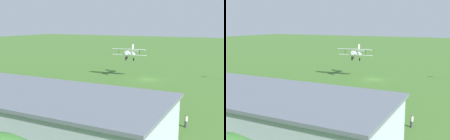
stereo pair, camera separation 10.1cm
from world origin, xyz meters
The scene contains 9 objects.
ground_plane centered at (0.00, 0.00, 0.00)m, with size 400.00×400.00×0.00m, color #3D6628.
hangar centered at (-0.24, 36.45, 2.74)m, with size 30.74×13.36×5.46m.
biplane centered at (4.78, -0.59, 5.81)m, with size 8.14×6.62×3.80m.
car_green centered at (18.21, 25.82, 0.82)m, with size 2.15×4.26×1.56m.
person_beside_truck centered at (14.36, 21.75, 0.76)m, with size 0.39×0.39×1.55m.
person_at_fence_line centered at (14.70, 20.23, 0.78)m, with size 0.53×0.53×1.57m.
person_watching_takeoff centered at (8.05, 21.93, 0.79)m, with size 0.40×0.40×1.60m.
person_crossing_taxiway centered at (-14.73, 25.48, 0.82)m, with size 0.53×0.53×1.64m.
person_near_hangar_door centered at (15.99, 20.18, 0.85)m, with size 0.50×0.50×1.70m.
Camera 2 is at (-21.85, 58.34, 12.87)m, focal length 43.66 mm.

